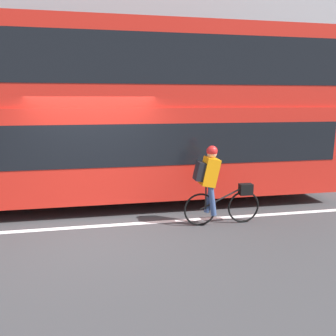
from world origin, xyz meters
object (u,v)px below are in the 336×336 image
object	(u,v)px
cyclist_on_bike	(215,183)
street_sign_post	(99,124)
bus	(86,109)
trash_bin	(128,156)

from	to	relation	value
cyclist_on_bike	street_sign_post	xyz separation A→B (m)	(-2.26, 4.74, 0.84)
bus	cyclist_on_bike	size ratio (longest dim) A/B	7.32
trash_bin	street_sign_post	world-z (taller)	street_sign_post
bus	cyclist_on_bike	distance (m)	3.44
cyclist_on_bike	street_sign_post	world-z (taller)	street_sign_post
cyclist_on_bike	street_sign_post	size ratio (longest dim) A/B	0.57
street_sign_post	trash_bin	bearing A→B (deg)	0.37
bus	cyclist_on_bike	world-z (taller)	bus
bus	street_sign_post	world-z (taller)	bus
bus	street_sign_post	size ratio (longest dim) A/B	4.18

